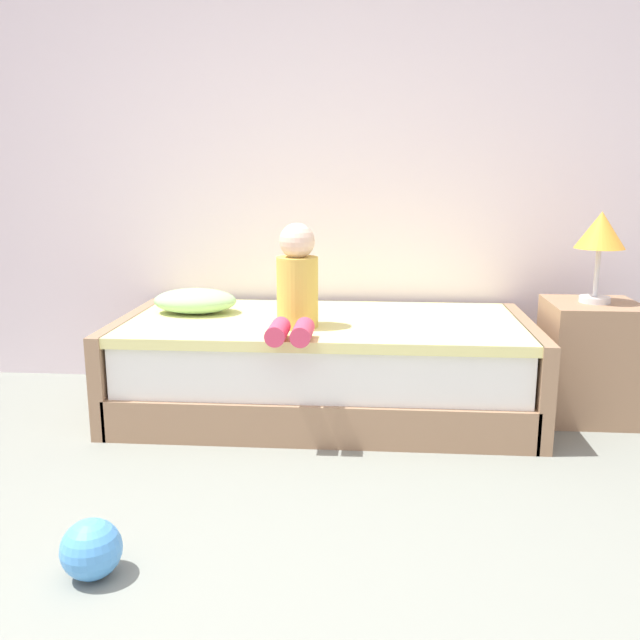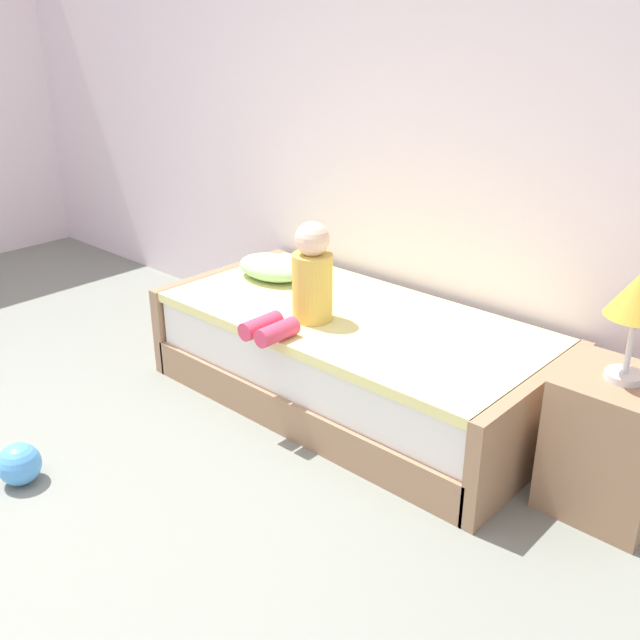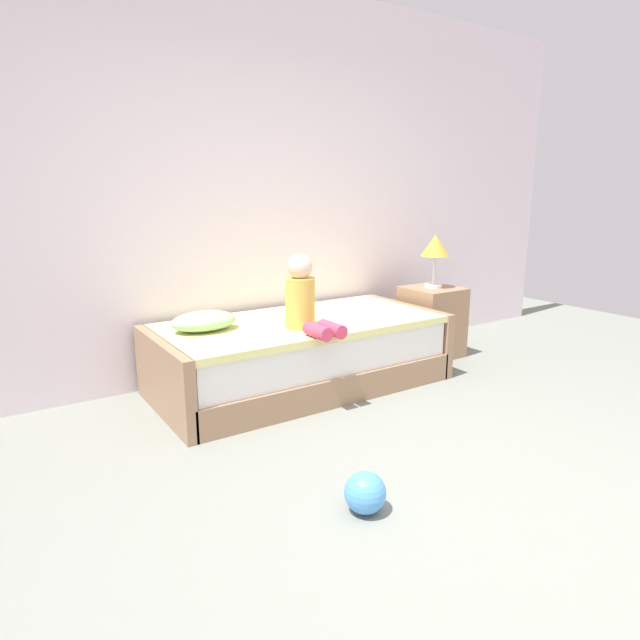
% 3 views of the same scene
% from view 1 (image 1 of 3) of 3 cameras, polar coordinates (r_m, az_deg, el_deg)
% --- Properties ---
extents(wall_rear, '(7.20, 0.10, 2.90)m').
position_cam_1_polar(wall_rear, '(4.02, -3.26, 15.37)').
color(wall_rear, white).
rests_on(wall_rear, ground).
extents(bed, '(2.11, 1.00, 0.50)m').
position_cam_1_polar(bed, '(3.54, 0.32, -3.94)').
color(bed, '#997556').
rests_on(bed, ground).
extents(nightstand, '(0.44, 0.44, 0.60)m').
position_cam_1_polar(nightstand, '(3.71, 21.65, -3.17)').
color(nightstand, '#997556').
rests_on(nightstand, ground).
extents(table_lamp, '(0.24, 0.24, 0.45)m').
position_cam_1_polar(table_lamp, '(3.61, 22.46, 6.63)').
color(table_lamp, silver).
rests_on(table_lamp, nightstand).
extents(child_figure, '(0.20, 0.51, 0.50)m').
position_cam_1_polar(child_figure, '(3.22, -2.00, 2.81)').
color(child_figure, gold).
rests_on(child_figure, bed).
extents(pillow, '(0.44, 0.30, 0.13)m').
position_cam_1_polar(pillow, '(3.67, -10.43, 1.59)').
color(pillow, '#99CC8C').
rests_on(pillow, bed).
extents(toy_ball, '(0.19, 0.19, 0.19)m').
position_cam_1_polar(toy_ball, '(2.33, -18.64, -17.76)').
color(toy_ball, '#4C99E5').
rests_on(toy_ball, ground).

